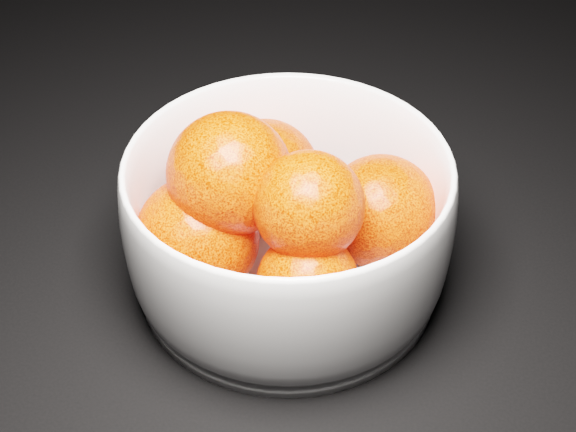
# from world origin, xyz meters

# --- Properties ---
(bowl) EXTENTS (0.23, 0.23, 0.11)m
(bowl) POSITION_xyz_m (-0.05, 0.25, 0.06)
(bowl) COLOR white
(bowl) RESTS_ON ground
(orange_pile) EXTENTS (0.21, 0.19, 0.13)m
(orange_pile) POSITION_xyz_m (-0.06, 0.25, 0.07)
(orange_pile) COLOR #F5310B
(orange_pile) RESTS_ON bowl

